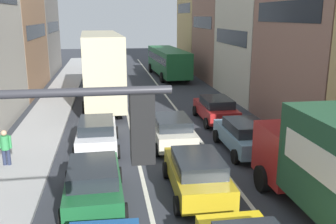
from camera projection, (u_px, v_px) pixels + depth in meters
sidewalk_left at (52, 109)px, 25.82m from camera, size 2.60×64.00×0.14m
lane_stripe_left at (126, 107)px, 26.61m from camera, size 0.16×60.00×0.01m
lane_stripe_right at (173, 106)px, 27.14m from camera, size 0.16×60.00×0.01m
building_row_right at (278, 19)px, 28.47m from camera, size 7.20×43.90×13.78m
sedan_centre_lane_second at (197, 173)px, 13.54m from camera, size 2.16×4.35×1.49m
wagon_left_lane_second at (93, 182)px, 12.80m from camera, size 2.14×4.34×1.49m
hatchback_centre_lane_third at (172, 130)px, 18.62m from camera, size 2.10×4.32×1.49m
sedan_left_lane_third at (97, 133)px, 18.11m from camera, size 2.07×4.31×1.49m
sedan_right_lane_behind_truck at (245, 135)px, 17.80m from camera, size 2.08×4.31×1.49m
wagon_right_lane_far at (216, 109)px, 22.87m from camera, size 2.09×4.31×1.49m
bus_mid_queue_primary at (101, 66)px, 26.70m from camera, size 3.17×10.60×5.06m
bus_far_queue_secondary at (168, 60)px, 39.23m from camera, size 3.16×10.60×2.90m
pedestrian_near_kerb at (5, 147)px, 15.81m from camera, size 0.54×0.34×1.66m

